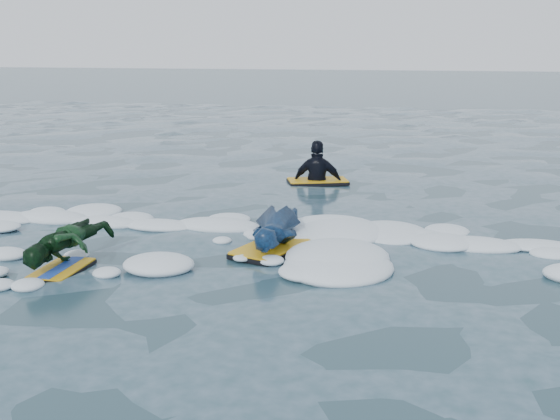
{
  "coord_description": "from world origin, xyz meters",
  "views": [
    {
      "loc": [
        2.75,
        -7.67,
        2.59
      ],
      "look_at": [
        0.78,
        1.6,
        0.32
      ],
      "focal_mm": 45.0,
      "sensor_mm": 36.0,
      "label": 1
    }
  ],
  "objects": [
    {
      "name": "ground",
      "position": [
        0.0,
        0.0,
        0.0
      ],
      "size": [
        120.0,
        120.0,
        0.0
      ],
      "primitive_type": "plane",
      "color": "#1B3742",
      "rests_on": "ground"
    },
    {
      "name": "prone_woman_unit",
      "position": [
        0.87,
        0.87,
        0.23
      ],
      "size": [
        0.97,
        1.77,
        0.45
      ],
      "rotation": [
        0.0,
        0.0,
        1.24
      ],
      "color": "black",
      "rests_on": "ground"
    },
    {
      "name": "waiting_rider_unit",
      "position": [
        0.76,
        5.1,
        -0.01
      ],
      "size": [
        1.25,
        0.95,
        1.67
      ],
      "rotation": [
        0.0,
        0.0,
        0.34
      ],
      "color": "black",
      "rests_on": "ground"
    },
    {
      "name": "prone_child_unit",
      "position": [
        -1.31,
        -0.49,
        0.26
      ],
      "size": [
        0.87,
        1.39,
        0.51
      ],
      "rotation": [
        0.0,
        0.0,
        1.57
      ],
      "color": "black",
      "rests_on": "ground"
    },
    {
      "name": "foam_band",
      "position": [
        0.0,
        1.03,
        0.0
      ],
      "size": [
        12.0,
        3.1,
        0.3
      ],
      "primitive_type": null,
      "color": "white",
      "rests_on": "ground"
    }
  ]
}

